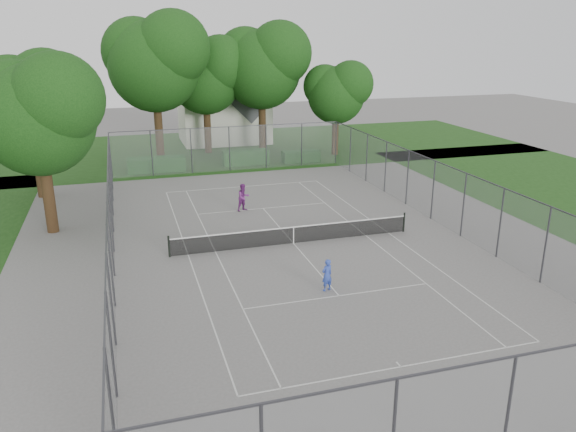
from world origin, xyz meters
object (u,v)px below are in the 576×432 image
object	(u,v)px
tennis_net	(294,234)
house	(223,99)
girl_player	(327,275)
woman_player	(244,197)

from	to	relation	value
tennis_net	house	xyz separation A→B (m)	(1.95, 29.64, 3.71)
girl_player	woman_player	distance (m)	12.09
woman_player	house	bearing A→B (deg)	59.92
girl_player	woman_player	xyz separation A→B (m)	(-0.95, 12.05, 0.14)
tennis_net	house	bearing A→B (deg)	86.24
woman_player	girl_player	bearing A→B (deg)	-107.77
tennis_net	girl_player	size ratio (longest dim) A/B	9.00
tennis_net	house	size ratio (longest dim) A/B	1.23
tennis_net	woman_player	xyz separation A→B (m)	(-1.26, 6.31, 0.34)
house	woman_player	xyz separation A→B (m)	(-3.20, -23.34, -3.37)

